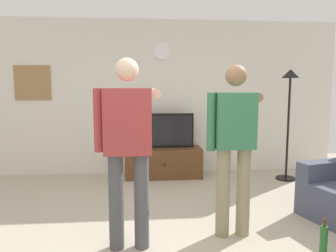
# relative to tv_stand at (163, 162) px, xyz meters

# --- Properties ---
(back_wall) EXTENTS (6.40, 0.10, 2.70)m
(back_wall) POSITION_rel_tv_stand_xyz_m (-0.06, 0.35, 1.10)
(back_wall) COLOR silver
(back_wall) RESTS_ON ground_plane
(tv_stand) EXTENTS (1.29, 0.52, 0.50)m
(tv_stand) POSITION_rel_tv_stand_xyz_m (0.00, 0.00, 0.00)
(tv_stand) COLOR brown
(tv_stand) RESTS_ON ground_plane
(television) EXTENTS (1.04, 0.07, 0.59)m
(television) POSITION_rel_tv_stand_xyz_m (-0.00, 0.05, 0.54)
(television) COLOR black
(television) RESTS_ON tv_stand
(wall_clock) EXTENTS (0.29, 0.03, 0.29)m
(wall_clock) POSITION_rel_tv_stand_xyz_m (-0.00, 0.29, 1.91)
(wall_clock) COLOR white
(framed_picture) EXTENTS (0.60, 0.04, 0.58)m
(framed_picture) POSITION_rel_tv_stand_xyz_m (-2.21, 0.30, 1.36)
(framed_picture) COLOR #997047
(floor_lamp) EXTENTS (0.32, 0.32, 1.82)m
(floor_lamp) POSITION_rel_tv_stand_xyz_m (2.03, -0.33, 1.05)
(floor_lamp) COLOR black
(floor_lamp) RESTS_ON ground_plane
(person_standing_nearer_lamp) EXTENTS (0.61, 0.78, 1.79)m
(person_standing_nearer_lamp) POSITION_rel_tv_stand_xyz_m (-0.50, -2.40, 0.78)
(person_standing_nearer_lamp) COLOR #4C4C51
(person_standing_nearer_lamp) RESTS_ON ground_plane
(person_standing_nearer_couch) EXTENTS (0.57, 0.78, 1.75)m
(person_standing_nearer_couch) POSITION_rel_tv_stand_xyz_m (0.56, -2.22, 0.74)
(person_standing_nearer_couch) COLOR gray
(person_standing_nearer_couch) RESTS_ON ground_plane
(beverage_bottle) EXTENTS (0.07, 0.07, 0.36)m
(beverage_bottle) POSITION_rel_tv_stand_xyz_m (1.25, -2.73, -0.10)
(beverage_bottle) COLOR #1E5923
(beverage_bottle) RESTS_ON ground_plane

